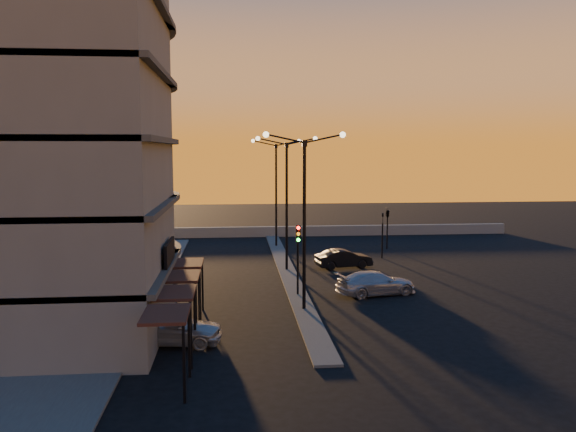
# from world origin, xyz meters

# --- Properties ---
(ground) EXTENTS (120.00, 120.00, 0.00)m
(ground) POSITION_xyz_m (0.00, 0.00, 0.00)
(ground) COLOR black
(ground) RESTS_ON ground
(sidewalk_west) EXTENTS (5.00, 40.00, 0.12)m
(sidewalk_west) POSITION_xyz_m (-10.50, 4.00, 0.06)
(sidewalk_west) COLOR #4D4D4A
(sidewalk_west) RESTS_ON ground
(median) EXTENTS (1.20, 36.00, 0.12)m
(median) POSITION_xyz_m (0.00, 10.00, 0.06)
(median) COLOR #4D4D4A
(median) RESTS_ON ground
(parapet) EXTENTS (44.00, 0.50, 1.00)m
(parapet) POSITION_xyz_m (2.00, 26.00, 0.50)
(parapet) COLOR gray
(parapet) RESTS_ON ground
(building) EXTENTS (14.35, 17.08, 25.00)m
(building) POSITION_xyz_m (-14.00, 0.03, 11.91)
(building) COLOR slate
(building) RESTS_ON ground
(streetlamp_near) EXTENTS (4.32, 0.32, 9.51)m
(streetlamp_near) POSITION_xyz_m (0.00, 0.00, 5.59)
(streetlamp_near) COLOR black
(streetlamp_near) RESTS_ON ground
(streetlamp_mid) EXTENTS (4.32, 0.32, 9.51)m
(streetlamp_mid) POSITION_xyz_m (0.00, 10.00, 5.59)
(streetlamp_mid) COLOR black
(streetlamp_mid) RESTS_ON ground
(streetlamp_far) EXTENTS (4.32, 0.32, 9.51)m
(streetlamp_far) POSITION_xyz_m (0.00, 20.00, 5.59)
(streetlamp_far) COLOR black
(streetlamp_far) RESTS_ON ground
(traffic_light_main) EXTENTS (0.28, 0.44, 4.25)m
(traffic_light_main) POSITION_xyz_m (0.00, 2.87, 2.89)
(traffic_light_main) COLOR black
(traffic_light_main) RESTS_ON ground
(signal_east_a) EXTENTS (0.13, 0.16, 3.60)m
(signal_east_a) POSITION_xyz_m (8.00, 14.00, 1.93)
(signal_east_a) COLOR black
(signal_east_a) RESTS_ON ground
(signal_east_b) EXTENTS (0.42, 1.99, 3.60)m
(signal_east_b) POSITION_xyz_m (9.50, 18.00, 3.10)
(signal_east_b) COLOR black
(signal_east_b) RESTS_ON ground
(car_hatchback) EXTENTS (4.71, 2.42, 1.53)m
(car_hatchback) POSITION_xyz_m (-6.50, -4.63, 0.77)
(car_hatchback) COLOR #B8BBC0
(car_hatchback) RESTS_ON ground
(car_sedan) EXTENTS (4.31, 2.19, 1.35)m
(car_sedan) POSITION_xyz_m (4.26, 10.65, 0.68)
(car_sedan) COLOR black
(car_sedan) RESTS_ON ground
(car_wagon) EXTENTS (5.12, 2.96, 1.39)m
(car_wagon) POSITION_xyz_m (4.69, 2.95, 0.70)
(car_wagon) COLOR #B7B9C0
(car_wagon) RESTS_ON ground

